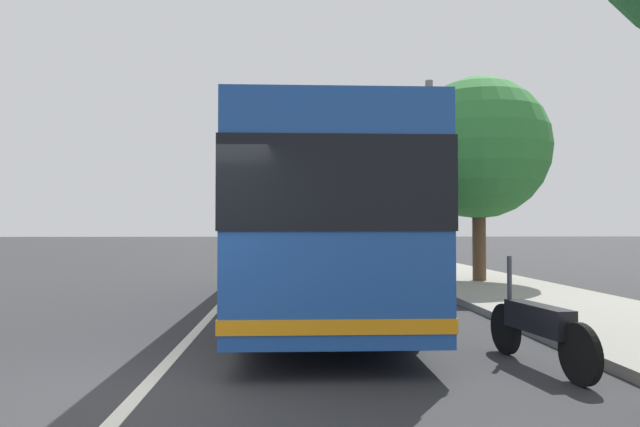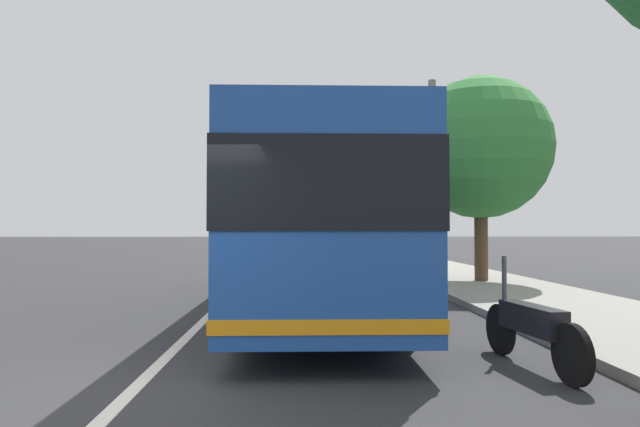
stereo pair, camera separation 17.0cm
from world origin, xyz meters
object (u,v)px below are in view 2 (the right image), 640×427
at_px(roadside_tree_mid_block, 480,148).
at_px(car_behind_bus, 319,248).
at_px(car_side_street, 309,243).
at_px(roadside_tree_far_block, 388,191).
at_px(motorcycle_mid_row, 532,328).
at_px(coach_bus, 316,221).
at_px(car_far_distant, 312,241).
at_px(utility_pole, 432,176).

bearing_deg(roadside_tree_mid_block, car_behind_bus, 20.68).
height_order(car_side_street, roadside_tree_far_block, roadside_tree_far_block).
height_order(car_side_street, roadside_tree_mid_block, roadside_tree_mid_block).
relative_size(motorcycle_mid_row, roadside_tree_mid_block, 0.36).
relative_size(coach_bus, car_far_distant, 2.63).
relative_size(car_far_distant, roadside_tree_far_block, 0.93).
bearing_deg(roadside_tree_far_block, car_behind_bus, 136.27).
height_order(motorcycle_mid_row, roadside_tree_mid_block, roadside_tree_mid_block).
xyz_separation_m(coach_bus, roadside_tree_mid_block, (4.17, -4.88, 2.16)).
relative_size(motorcycle_mid_row, car_behind_bus, 0.47).
xyz_separation_m(car_behind_bus, roadside_tree_far_block, (4.23, -4.05, 3.07)).
height_order(car_side_street, car_far_distant, car_far_distant).
distance_m(coach_bus, roadside_tree_far_block, 20.27).
height_order(motorcycle_mid_row, utility_pole, utility_pole).
bearing_deg(motorcycle_mid_row, car_far_distant, -5.08).
xyz_separation_m(car_behind_bus, roadside_tree_mid_block, (-11.22, -4.24, 3.26)).
distance_m(motorcycle_mid_row, car_behind_bus, 20.90).
xyz_separation_m(motorcycle_mid_row, car_far_distant, (35.74, 1.68, 0.23)).
xyz_separation_m(motorcycle_mid_row, car_side_street, (30.34, 1.99, 0.23)).
height_order(motorcycle_mid_row, car_side_street, car_side_street).
relative_size(roadside_tree_mid_block, utility_pole, 0.84).
relative_size(coach_bus, utility_pole, 1.72).
height_order(motorcycle_mid_row, roadside_tree_far_block, roadside_tree_far_block).
bearing_deg(roadside_tree_mid_block, car_far_distant, 9.17).
distance_m(car_side_street, car_behind_bus, 9.52).
bearing_deg(car_behind_bus, coach_bus, 176.04).
xyz_separation_m(car_side_street, car_behind_bus, (-9.51, -0.29, -0.03)).
distance_m(car_behind_bus, car_far_distant, 14.92).
height_order(coach_bus, roadside_tree_mid_block, roadside_tree_mid_block).
bearing_deg(motorcycle_mid_row, roadside_tree_mid_block, -22.56).
distance_m(roadside_tree_mid_block, utility_pole, 4.58).
relative_size(car_behind_bus, roadside_tree_far_block, 0.92).
relative_size(car_side_street, car_far_distant, 0.96).
bearing_deg(car_far_distant, car_behind_bus, -177.92).
bearing_deg(motorcycle_mid_row, coach_bus, 15.53).
height_order(coach_bus, motorcycle_mid_row, coach_bus).
bearing_deg(roadside_tree_far_block, car_far_distant, 20.65).
xyz_separation_m(motorcycle_mid_row, roadside_tree_far_block, (25.06, -2.35, 3.27)).
bearing_deg(coach_bus, motorcycle_mid_row, -156.20).
xyz_separation_m(car_side_street, roadside_tree_mid_block, (-20.74, -4.52, 3.23)).
relative_size(coach_bus, car_behind_bus, 2.64).
bearing_deg(car_far_distant, roadside_tree_mid_block, -168.68).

